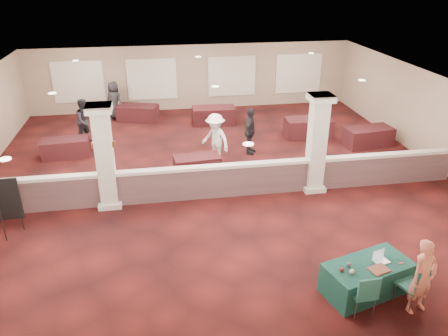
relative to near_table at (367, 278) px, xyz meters
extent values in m
plane|color=#451111|center=(-2.47, 6.44, -0.37)|extent=(16.00, 16.00, 0.00)
cube|color=#89725F|center=(-2.47, 14.44, 1.23)|extent=(16.00, 0.04, 3.20)
cube|color=#89725F|center=(-2.47, -1.56, 1.23)|extent=(16.00, 0.04, 3.20)
cube|color=#89725F|center=(5.53, 6.44, 1.23)|extent=(0.04, 16.00, 3.20)
cube|color=silver|center=(-2.47, 6.44, 2.83)|extent=(16.00, 16.00, 0.02)
cube|color=#4F363A|center=(-2.47, 4.94, 0.13)|extent=(15.60, 0.20, 1.00)
cube|color=beige|center=(-2.47, 4.94, 0.68)|extent=(15.60, 0.28, 0.10)
cube|color=beige|center=(-5.97, 4.94, 1.23)|extent=(0.50, 0.50, 3.20)
cube|color=beige|center=(-5.97, 4.94, -0.29)|extent=(0.70, 0.70, 0.16)
cube|color=beige|center=(-5.97, 4.94, 2.73)|extent=(0.72, 0.72, 0.20)
cube|color=beige|center=(0.53, 4.94, 1.23)|extent=(0.50, 0.50, 3.20)
cube|color=beige|center=(0.53, 4.94, -0.29)|extent=(0.70, 0.70, 0.16)
cube|color=beige|center=(0.53, 4.94, 2.73)|extent=(0.72, 0.72, 0.20)
cylinder|color=brown|center=(-6.25, 4.94, 1.63)|extent=(0.12, 0.12, 0.18)
cylinder|color=white|center=(-6.25, 4.94, 1.63)|extent=(0.09, 0.09, 0.10)
cylinder|color=brown|center=(-5.69, 4.94, 1.63)|extent=(0.12, 0.12, 0.18)
cylinder|color=white|center=(-5.69, 4.94, 1.63)|extent=(0.09, 0.09, 0.10)
cube|color=#103D3B|center=(0.00, 0.00, 0.00)|extent=(2.12, 1.46, 0.74)
cube|color=#205C5D|center=(0.75, -0.52, 0.13)|extent=(0.65, 0.65, 0.07)
cube|color=#205C5D|center=(0.83, -0.74, 0.40)|extent=(0.48, 0.22, 0.49)
cylinder|color=slate|center=(0.63, -0.79, -0.14)|extent=(0.03, 0.03, 0.46)
cylinder|color=slate|center=(1.02, -0.65, -0.14)|extent=(0.03, 0.03, 0.46)
cylinder|color=slate|center=(0.48, -0.40, -0.14)|extent=(0.03, 0.03, 0.46)
cylinder|color=slate|center=(0.88, -0.25, -0.14)|extent=(0.03, 0.03, 0.46)
cube|color=#205C5D|center=(-0.40, -0.56, 0.12)|extent=(0.52, 0.52, 0.07)
cube|color=#205C5D|center=(-0.39, -0.79, 0.40)|extent=(0.49, 0.07, 0.48)
cylinder|color=slate|center=(-0.60, -0.78, -0.14)|extent=(0.03, 0.03, 0.46)
cylinder|color=slate|center=(-0.18, -0.76, -0.14)|extent=(0.03, 0.03, 0.46)
cylinder|color=slate|center=(-0.61, -0.36, -0.14)|extent=(0.03, 0.03, 0.46)
cylinder|color=slate|center=(-0.20, -0.35, -0.14)|extent=(0.03, 0.03, 0.46)
cube|color=black|center=(-8.61, 3.69, 0.73)|extent=(1.00, 0.09, 1.20)
cylinder|color=black|center=(-8.27, 3.93, 0.43)|extent=(0.03, 0.03, 1.61)
cylinder|color=black|center=(-8.60, 3.44, 0.43)|extent=(0.03, 0.03, 1.61)
imported|color=#F18368|center=(0.82, -0.72, 0.49)|extent=(0.70, 0.56, 1.72)
cube|color=black|center=(-7.90, 9.07, -0.02)|extent=(1.80, 1.00, 0.70)
cube|color=black|center=(-3.08, 6.74, -0.04)|extent=(1.68, 0.95, 0.66)
cube|color=black|center=(4.03, 8.21, 0.01)|extent=(1.99, 1.14, 0.77)
cube|color=black|center=(-5.22, 12.94, 0.00)|extent=(2.03, 1.46, 0.74)
cube|color=black|center=(-1.75, 11.92, 0.02)|extent=(1.97, 1.04, 0.78)
cube|color=black|center=(2.00, 9.64, 0.02)|extent=(1.98, 1.05, 0.79)
imported|color=black|center=(-7.25, 10.44, 0.56)|extent=(1.00, 0.96, 1.86)
imported|color=#B9B8B4|center=(-2.32, 7.53, 0.58)|extent=(1.20, 1.30, 1.91)
imported|color=black|center=(-0.87, 8.24, 0.54)|extent=(0.92, 1.18, 1.82)
imported|color=black|center=(-6.30, 13.44, 0.52)|extent=(0.99, 0.88, 1.78)
cube|color=silver|center=(0.31, 0.03, 0.38)|extent=(0.39, 0.32, 0.02)
cube|color=silver|center=(0.28, 0.15, 0.50)|extent=(0.33, 0.10, 0.22)
cube|color=silver|center=(0.28, 0.14, 0.49)|extent=(0.30, 0.09, 0.19)
cube|color=#B6431D|center=(0.12, -0.23, 0.39)|extent=(0.48, 0.40, 0.03)
sphere|color=beige|center=(-0.51, -0.25, 0.43)|extent=(0.11, 0.11, 0.11)
sphere|color=maroon|center=(-0.70, -0.14, 0.42)|extent=(0.10, 0.10, 0.10)
sphere|color=#515055|center=(-0.47, -0.01, 0.42)|extent=(0.11, 0.11, 0.11)
cube|color=red|center=(0.71, -0.09, 0.38)|extent=(0.13, 0.06, 0.01)
camera|label=1|loc=(-4.42, -7.18, 6.37)|focal=35.00mm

